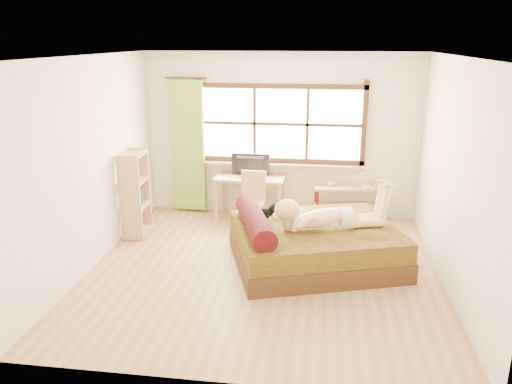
# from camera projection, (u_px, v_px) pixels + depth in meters

# --- Properties ---
(floor) EXTENTS (4.50, 4.50, 0.00)m
(floor) POSITION_uv_depth(u_px,v_px,m) (264.00, 270.00, 6.51)
(floor) COLOR #9E754C
(floor) RESTS_ON ground
(ceiling) EXTENTS (4.50, 4.50, 0.00)m
(ceiling) POSITION_uv_depth(u_px,v_px,m) (265.00, 56.00, 5.70)
(ceiling) COLOR white
(ceiling) RESTS_ON wall_back
(wall_back) EXTENTS (4.50, 0.00, 4.50)m
(wall_back) POSITION_uv_depth(u_px,v_px,m) (281.00, 136.00, 8.23)
(wall_back) COLOR silver
(wall_back) RESTS_ON floor
(wall_front) EXTENTS (4.50, 0.00, 4.50)m
(wall_front) POSITION_uv_depth(u_px,v_px,m) (230.00, 241.00, 3.98)
(wall_front) COLOR silver
(wall_front) RESTS_ON floor
(wall_left) EXTENTS (0.00, 4.50, 4.50)m
(wall_left) POSITION_uv_depth(u_px,v_px,m) (90.00, 164.00, 6.40)
(wall_left) COLOR silver
(wall_left) RESTS_ON floor
(wall_right) EXTENTS (0.00, 4.50, 4.50)m
(wall_right) POSITION_uv_depth(u_px,v_px,m) (456.00, 177.00, 5.81)
(wall_right) COLOR silver
(wall_right) RESTS_ON floor
(window) EXTENTS (2.80, 0.16, 1.46)m
(window) POSITION_uv_depth(u_px,v_px,m) (281.00, 127.00, 8.16)
(window) COLOR #FFEDBF
(window) RESTS_ON wall_back
(curtain) EXTENTS (0.55, 0.10, 2.20)m
(curtain) POSITION_uv_depth(u_px,v_px,m) (188.00, 147.00, 8.38)
(curtain) COLOR olive
(curtain) RESTS_ON wall_back
(bed) EXTENTS (2.52, 2.25, 0.80)m
(bed) POSITION_uv_depth(u_px,v_px,m) (312.00, 243.00, 6.64)
(bed) COLOR #311B0E
(bed) RESTS_ON floor
(woman) EXTENTS (1.53, 0.86, 0.63)m
(woman) POSITION_uv_depth(u_px,v_px,m) (329.00, 205.00, 6.41)
(woman) COLOR beige
(woman) RESTS_ON bed
(kitten) EXTENTS (0.34, 0.22, 0.25)m
(kitten) POSITION_uv_depth(u_px,v_px,m) (263.00, 212.00, 6.72)
(kitten) COLOR black
(kitten) RESTS_ON bed
(desk) EXTENTS (1.16, 0.56, 0.71)m
(desk) POSITION_uv_depth(u_px,v_px,m) (250.00, 182.00, 8.23)
(desk) COLOR tan
(desk) RESTS_ON floor
(monitor) EXTENTS (0.64, 0.11, 0.37)m
(monitor) POSITION_uv_depth(u_px,v_px,m) (250.00, 165.00, 8.20)
(monitor) COLOR black
(monitor) RESTS_ON desk
(chair) EXTENTS (0.41, 0.41, 0.89)m
(chair) POSITION_uv_depth(u_px,v_px,m) (253.00, 196.00, 7.90)
(chair) COLOR tan
(chair) RESTS_ON floor
(pipe_shelf) EXTENTS (1.18, 0.47, 0.65)m
(pipe_shelf) POSITION_uv_depth(u_px,v_px,m) (349.00, 196.00, 8.19)
(pipe_shelf) COLOR tan
(pipe_shelf) RESTS_ON floor
(cup) EXTENTS (0.13, 0.13, 0.09)m
(cup) POSITION_uv_depth(u_px,v_px,m) (331.00, 183.00, 8.17)
(cup) COLOR gray
(cup) RESTS_ON pipe_shelf
(book) EXTENTS (0.21, 0.27, 0.02)m
(book) POSITION_uv_depth(u_px,v_px,m) (362.00, 187.00, 8.11)
(book) COLOR gray
(book) RESTS_ON pipe_shelf
(bookshelf) EXTENTS (0.36, 0.58, 1.29)m
(bookshelf) POSITION_uv_depth(u_px,v_px,m) (135.00, 193.00, 7.51)
(bookshelf) COLOR tan
(bookshelf) RESTS_ON floor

